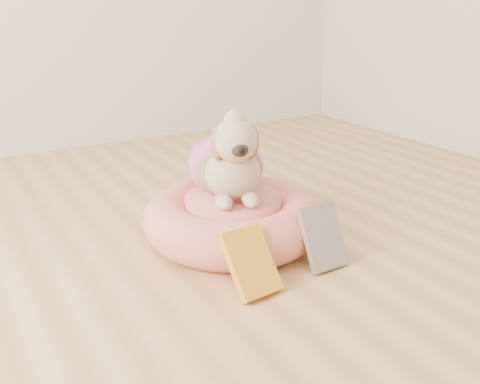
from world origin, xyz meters
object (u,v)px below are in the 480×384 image
dog (227,148)px  book_white (323,237)px  pet_bed (233,218)px  book_yellow (251,262)px

dog → book_white: bearing=-50.3°
pet_bed → dog: (-0.00, 0.04, 0.26)m
dog → book_yellow: dog is taller
pet_bed → dog: 0.26m
book_yellow → pet_bed: bearing=62.8°
pet_bed → book_yellow: bearing=-112.0°
dog → book_yellow: bearing=-92.4°
book_white → dog: bearing=111.1°
pet_bed → book_white: book_white is taller
pet_bed → book_white: size_ratio=3.02×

